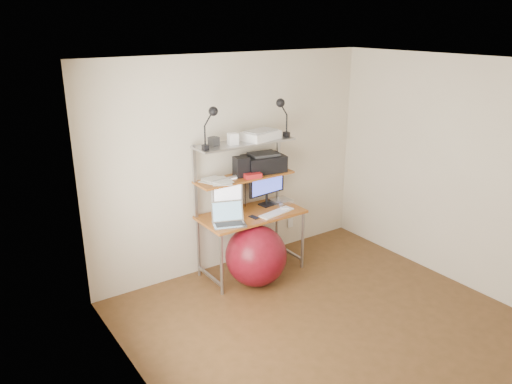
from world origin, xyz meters
TOP-DOWN VIEW (x-y plane):
  - room at (0.00, 0.00)m, footprint 3.60×3.60m
  - computer_desk at (0.00, 1.50)m, footprint 1.20×0.60m
  - wall_outlet at (0.85, 1.79)m, footprint 0.08×0.01m
  - monitor_silver at (-0.25, 1.55)m, footprint 0.43×0.17m
  - monitor_black at (0.31, 1.58)m, footprint 0.52×0.16m
  - laptop at (-0.38, 1.33)m, footprint 0.42×0.38m
  - keyboard at (0.24, 1.28)m, footprint 0.48×0.22m
  - mouse at (0.39, 1.32)m, footprint 0.10×0.08m
  - mac_mini at (0.49, 1.52)m, footprint 0.23×0.23m
  - phone at (-0.05, 1.31)m, footprint 0.08×0.13m
  - printer at (0.29, 1.61)m, footprint 0.51×0.39m
  - nas_cube at (-0.03, 1.59)m, footprint 0.17×0.17m
  - red_box at (0.04, 1.47)m, footprint 0.21×0.16m
  - scanner at (0.22, 1.56)m, footprint 0.46×0.35m
  - box_white at (-0.17, 1.53)m, footprint 0.12×0.11m
  - box_grey at (-0.37, 1.61)m, footprint 0.11×0.11m
  - clip_lamp_left at (-0.46, 1.48)m, footprint 0.18×0.10m
  - clip_lamp_right at (0.46, 1.50)m, footprint 0.18×0.10m
  - exercise_ball at (-0.12, 1.17)m, footprint 0.69×0.69m
  - paper_stack at (-0.36, 1.57)m, footprint 0.37×0.41m

SIDE VIEW (x-z plane):
  - wall_outlet at x=0.85m, z-range 0.24..0.36m
  - exercise_ball at x=-0.12m, z-range 0.00..0.69m
  - phone at x=-0.05m, z-range 0.74..0.75m
  - keyboard at x=0.24m, z-range 0.74..0.75m
  - mouse at x=0.39m, z-range 0.74..0.76m
  - mac_mini at x=0.49m, z-range 0.74..0.78m
  - laptop at x=-0.38m, z-range 0.64..0.94m
  - computer_desk at x=0.00m, z-range 0.17..1.74m
  - monitor_silver at x=-0.25m, z-range 0.76..1.23m
  - monitor_black at x=0.31m, z-range 0.74..1.26m
  - paper_stack at x=-0.36m, z-range 1.15..1.18m
  - red_box at x=0.04m, z-range 1.15..1.20m
  - room at x=0.00m, z-range -0.55..3.05m
  - printer at x=0.29m, z-range 1.14..1.37m
  - nas_cube at x=-0.03m, z-range 1.15..1.38m
  - box_grey at x=-0.37m, z-range 1.55..1.64m
  - scanner at x=0.22m, z-range 1.55..1.66m
  - box_white at x=-0.17m, z-range 1.55..1.68m
  - clip_lamp_left at x=-0.46m, z-range 1.65..2.10m
  - clip_lamp_right at x=0.46m, z-range 1.65..2.11m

